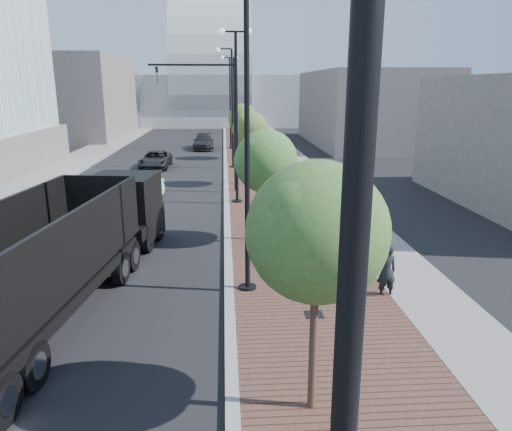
{
  "coord_description": "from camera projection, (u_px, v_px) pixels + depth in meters",
  "views": [
    {
      "loc": [
        -0.08,
        -4.38,
        6.43
      ],
      "look_at": [
        1.0,
        12.0,
        2.0
      ],
      "focal_mm": 33.81,
      "sensor_mm": 36.0,
      "label": 1
    }
  ],
  "objects": [
    {
      "name": "utility_cover_1",
      "position": [
        314.0,
        314.0,
        13.72
      ],
      "size": [
        0.5,
        0.5,
        0.02
      ],
      "primitive_type": "cube",
      "color": "black",
      "rests_on": "sidewalk"
    },
    {
      "name": "streetlight_0",
      "position": [
        347.0,
        378.0,
        2.75
      ],
      "size": [
        1.72,
        0.56,
        9.28
      ],
      "color": "black",
      "rests_on": "ground"
    },
    {
      "name": "dark_car_mid",
      "position": [
        156.0,
        160.0,
        38.77
      ],
      "size": [
        2.32,
        4.86,
        1.34
      ],
      "primitive_type": "imported",
      "rotation": [
        0.0,
        0.0,
        -0.02
      ],
      "color": "black",
      "rests_on": "ground"
    },
    {
      "name": "traffic_mast",
      "position": [
        220.0,
        111.0,
        28.66
      ],
      "size": [
        5.09,
        0.2,
        8.0
      ],
      "color": "black",
      "rests_on": "ground"
    },
    {
      "name": "sidewalk",
      "position": [
        263.0,
        157.0,
        44.64
      ],
      "size": [
        7.0,
        140.0,
        0.12
      ],
      "primitive_type": "cube",
      "color": "#4C2D23",
      "rests_on": "ground"
    },
    {
      "name": "commercial_block_nw",
      "position": [
        66.0,
        97.0,
        61.13
      ],
      "size": [
        14.0,
        20.0,
        10.0
      ],
      "primitive_type": "cube",
      "color": "#645D5A",
      "rests_on": "ground"
    },
    {
      "name": "streetlight_3",
      "position": [
        231.0,
        113.0,
        37.55
      ],
      "size": [
        1.44,
        0.56,
        9.21
      ],
      "color": "black",
      "rests_on": "ground"
    },
    {
      "name": "concrete_strip",
      "position": [
        292.0,
        156.0,
        44.81
      ],
      "size": [
        2.4,
        140.0,
        0.13
      ],
      "primitive_type": "cube",
      "color": "slate",
      "rests_on": "ground"
    },
    {
      "name": "tree_0",
      "position": [
        319.0,
        232.0,
        8.88
      ],
      "size": [
        2.67,
        2.67,
        5.17
      ],
      "color": "#382619",
      "rests_on": "ground"
    },
    {
      "name": "curb",
      "position": [
        225.0,
        157.0,
        44.41
      ],
      "size": [
        0.3,
        140.0,
        0.14
      ],
      "primitive_type": "cube",
      "color": "gray",
      "rests_on": "ground"
    },
    {
      "name": "pedestrian",
      "position": [
        386.0,
        271.0,
        14.89
      ],
      "size": [
        0.69,
        0.5,
        1.75
      ],
      "primitive_type": "imported",
      "rotation": [
        0.0,
        0.0,
        3.27
      ],
      "color": "black",
      "rests_on": "ground"
    },
    {
      "name": "convention_center",
      "position": [
        213.0,
        88.0,
        86.09
      ],
      "size": [
        50.0,
        30.0,
        50.0
      ],
      "color": "#9FA6A9",
      "rests_on": "ground"
    },
    {
      "name": "dark_car_far",
      "position": [
        203.0,
        142.0,
        50.28
      ],
      "size": [
        2.18,
        5.17,
        1.49
      ],
      "primitive_type": "imported",
      "rotation": [
        0.0,
        0.0,
        0.02
      ],
      "color": "black",
      "rests_on": "ground"
    },
    {
      "name": "west_sidewalk",
      "position": [
        82.0,
        158.0,
        43.59
      ],
      "size": [
        4.0,
        140.0,
        0.12
      ],
      "primitive_type": "cube",
      "color": "slate",
      "rests_on": "ground"
    },
    {
      "name": "tree_3",
      "position": [
        243.0,
        118.0,
        42.65
      ],
      "size": [
        2.59,
        2.58,
        4.92
      ],
      "color": "#382619",
      "rests_on": "ground"
    },
    {
      "name": "utility_cover_2",
      "position": [
        275.0,
        215.0,
        24.32
      ],
      "size": [
        0.5,
        0.5,
        0.02
      ],
      "primitive_type": "cube",
      "color": "black",
      "rests_on": "sidewalk"
    },
    {
      "name": "white_sedan",
      "position": [
        129.0,
        192.0,
        26.33
      ],
      "size": [
        3.39,
        5.31,
        1.65
      ],
      "primitive_type": "imported",
      "rotation": [
        0.0,
        0.0,
        -0.36
      ],
      "color": "silver",
      "rests_on": "ground"
    },
    {
      "name": "dump_truck",
      "position": [
        93.0,
        238.0,
        16.35
      ],
      "size": [
        4.14,
        13.55,
        3.43
      ],
      "rotation": [
        0.0,
        0.0,
        -0.13
      ],
      "color": "black",
      "rests_on": "ground"
    },
    {
      "name": "commercial_block_ne",
      "position": [
        367.0,
        108.0,
        54.03
      ],
      "size": [
        12.0,
        22.0,
        8.0
      ],
      "primitive_type": "cube",
      "color": "#5F5855",
      "rests_on": "ground"
    },
    {
      "name": "streetlight_1",
      "position": [
        243.0,
        158.0,
        14.43
      ],
      "size": [
        1.44,
        0.56,
        9.21
      ],
      "color": "black",
      "rests_on": "ground"
    },
    {
      "name": "tree_1",
      "position": [
        267.0,
        161.0,
        19.57
      ],
      "size": [
        2.6,
        2.59,
        4.76
      ],
      "color": "#382619",
      "rests_on": "ground"
    },
    {
      "name": "streetlight_2",
      "position": [
        236.0,
        117.0,
        25.87
      ],
      "size": [
        1.72,
        0.56,
        9.28
      ],
      "color": "black",
      "rests_on": "ground"
    },
    {
      "name": "streetlight_4",
      "position": [
        230.0,
        102.0,
        48.99
      ],
      "size": [
        1.72,
        0.56,
        9.28
      ],
      "color": "black",
      "rests_on": "ground"
    },
    {
      "name": "tree_2",
      "position": [
        251.0,
        129.0,
        31.06
      ],
      "size": [
        2.34,
        2.28,
        4.88
      ],
      "color": "#382619",
      "rests_on": "ground"
    }
  ]
}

